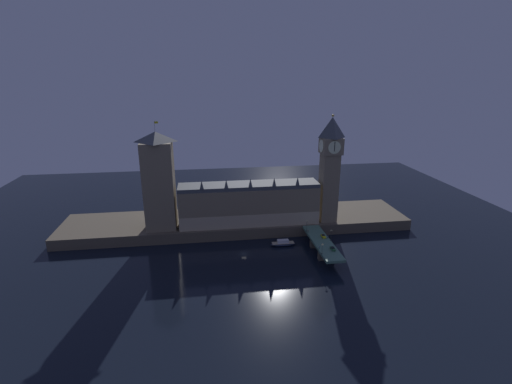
# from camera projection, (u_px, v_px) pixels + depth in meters

# --- Properties ---
(ground_plane) EXTENTS (400.00, 400.00, 0.00)m
(ground_plane) POSITION_uv_depth(u_px,v_px,m) (244.00, 254.00, 207.15)
(ground_plane) COLOR black
(embankment) EXTENTS (220.00, 42.00, 6.66)m
(embankment) POSITION_uv_depth(u_px,v_px,m) (237.00, 222.00, 242.95)
(embankment) COLOR brown
(embankment) RESTS_ON ground_plane
(parliament_hall) EXTENTS (85.61, 17.40, 30.65)m
(parliament_hall) POSITION_uv_depth(u_px,v_px,m) (249.00, 203.00, 229.57)
(parliament_hall) COLOR #7F7056
(parliament_hall) RESTS_ON embankment
(clock_tower) EXTENTS (12.51, 12.62, 66.81)m
(clock_tower) POSITION_uv_depth(u_px,v_px,m) (330.00, 166.00, 227.11)
(clock_tower) COLOR #7F7056
(clock_tower) RESTS_ON embankment
(victoria_tower) EXTENTS (17.85, 17.85, 64.19)m
(victoria_tower) POSITION_uv_depth(u_px,v_px,m) (159.00, 181.00, 218.57)
(victoria_tower) COLOR #7F7056
(victoria_tower) RESTS_ON embankment
(bridge) EXTENTS (10.22, 46.00, 7.07)m
(bridge) POSITION_uv_depth(u_px,v_px,m) (322.00, 244.00, 206.67)
(bridge) COLOR #4C7560
(bridge) RESTS_ON ground_plane
(car_southbound_lead) EXTENTS (1.92, 4.38, 1.48)m
(car_southbound_lead) POSITION_uv_depth(u_px,v_px,m) (333.00, 249.00, 196.00)
(car_southbound_lead) COLOR #235633
(car_southbound_lead) RESTS_ON bridge
(car_southbound_trail) EXTENTS (2.02, 4.14, 1.53)m
(car_southbound_trail) POSITION_uv_depth(u_px,v_px,m) (323.00, 236.00, 211.04)
(car_southbound_trail) COLOR yellow
(car_southbound_trail) RESTS_ON bridge
(pedestrian_near_rail) EXTENTS (0.38, 0.38, 1.70)m
(pedestrian_near_rail) POSITION_uv_depth(u_px,v_px,m) (319.00, 247.00, 196.96)
(pedestrian_near_rail) COLOR black
(pedestrian_near_rail) RESTS_ON bridge
(pedestrian_mid_walk) EXTENTS (0.38, 0.38, 1.74)m
(pedestrian_mid_walk) POSITION_uv_depth(u_px,v_px,m) (328.00, 237.00, 209.81)
(pedestrian_mid_walk) COLOR black
(pedestrian_mid_walk) RESTS_ON bridge
(pedestrian_far_rail) EXTENTS (0.38, 0.38, 1.86)m
(pedestrian_far_rail) POSITION_uv_depth(u_px,v_px,m) (308.00, 231.00, 217.37)
(pedestrian_far_rail) COLOR black
(pedestrian_far_rail) RESTS_ON bridge
(street_lamp_near) EXTENTS (1.34, 0.60, 5.89)m
(street_lamp_near) POSITION_uv_depth(u_px,v_px,m) (322.00, 248.00, 190.45)
(street_lamp_near) COLOR #2D3333
(street_lamp_near) RESTS_ON bridge
(street_lamp_mid) EXTENTS (1.34, 0.60, 6.74)m
(street_lamp_mid) POSITION_uv_depth(u_px,v_px,m) (331.00, 234.00, 205.49)
(street_lamp_mid) COLOR #2D3333
(street_lamp_mid) RESTS_ON bridge
(street_lamp_far) EXTENTS (1.34, 0.60, 7.28)m
(street_lamp_far) POSITION_uv_depth(u_px,v_px,m) (307.00, 224.00, 217.97)
(street_lamp_far) COLOR #2D3333
(street_lamp_far) RESTS_ON bridge
(boat_upstream) EXTENTS (14.69, 4.70, 3.60)m
(boat_upstream) POSITION_uv_depth(u_px,v_px,m) (283.00, 243.00, 216.74)
(boat_upstream) COLOR #1E2842
(boat_upstream) RESTS_ON ground_plane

